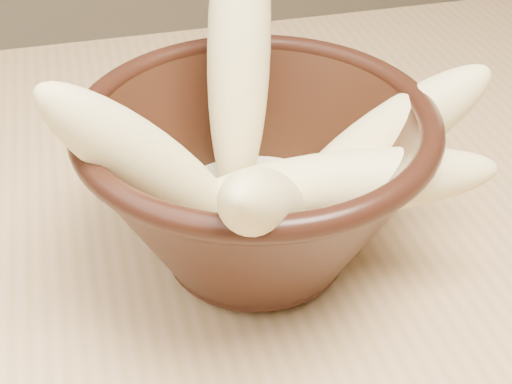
{
  "coord_description": "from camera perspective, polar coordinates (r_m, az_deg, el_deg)",
  "views": [
    {
      "loc": [
        -0.31,
        -0.34,
        1.08
      ],
      "look_at": [
        -0.22,
        0.01,
        0.81
      ],
      "focal_mm": 50.0,
      "sensor_mm": 36.0,
      "label": 1
    }
  ],
  "objects": [
    {
      "name": "bowl",
      "position": [
        0.44,
        0.0,
        1.06
      ],
      "size": [
        0.22,
        0.22,
        0.12
      ],
      "rotation": [
        0.0,
        0.0,
        -0.15
      ],
      "color": "black",
      "rests_on": "table"
    },
    {
      "name": "milk_puddle",
      "position": [
        0.46,
        0.0,
        -1.9
      ],
      "size": [
        0.12,
        0.12,
        0.02
      ],
      "primitive_type": "cylinder",
      "color": "#F4ECC4",
      "rests_on": "bowl"
    },
    {
      "name": "banana_upright",
      "position": [
        0.46,
        -1.38,
        11.56
      ],
      "size": [
        0.08,
        0.13,
        0.19
      ],
      "primitive_type": "ellipsoid",
      "rotation": [
        0.46,
        0.0,
        2.81
      ],
      "color": "#EAD18A",
      "rests_on": "bowl"
    },
    {
      "name": "banana_left",
      "position": [
        0.4,
        -8.84,
        2.35
      ],
      "size": [
        0.14,
        0.06,
        0.14
      ],
      "primitive_type": "ellipsoid",
      "rotation": [
        0.71,
        0.0,
        -1.39
      ],
      "color": "#EAD18A",
      "rests_on": "bowl"
    },
    {
      "name": "banana_right",
      "position": [
        0.46,
        10.57,
        4.35
      ],
      "size": [
        0.15,
        0.05,
        0.12
      ],
      "primitive_type": "ellipsoid",
      "rotation": [
        0.97,
        0.0,
        1.51
      ],
      "color": "#EAD18A",
      "rests_on": "bowl"
    },
    {
      "name": "banana_across",
      "position": [
        0.43,
        6.97,
        0.64
      ],
      "size": [
        0.19,
        0.09,
        0.06
      ],
      "primitive_type": "ellipsoid",
      "rotation": [
        1.45,
        0.0,
        1.32
      ],
      "color": "#EAD18A",
      "rests_on": "bowl"
    },
    {
      "name": "banana_front",
      "position": [
        0.38,
        0.76,
        -1.23
      ],
      "size": [
        0.1,
        0.15,
        0.13
      ],
      "primitive_type": "ellipsoid",
      "rotation": [
        0.87,
        0.0,
        -0.47
      ],
      "color": "#EAD18A",
      "rests_on": "bowl"
    }
  ]
}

